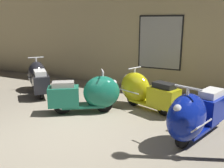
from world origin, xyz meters
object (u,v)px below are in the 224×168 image
object	(u,v)px
scooter_0	(38,77)
scooter_1	(90,94)
scooter_3	(194,115)
scooter_2	(143,91)

from	to	relation	value
scooter_0	scooter_1	xyz separation A→B (m)	(2.28, -0.76, -0.02)
scooter_0	scooter_3	xyz separation A→B (m)	(4.69, -1.14, 0.01)
scooter_1	scooter_3	size ratio (longest dim) A/B	0.89
scooter_2	scooter_3	size ratio (longest dim) A/B	0.92
scooter_0	scooter_2	size ratio (longest dim) A/B	0.95
scooter_1	scooter_3	distance (m)	2.44
scooter_0	scooter_2	world-z (taller)	scooter_0
scooter_2	scooter_1	bearing A→B (deg)	60.04
scooter_0	scooter_3	distance (m)	4.82
scooter_0	scooter_3	size ratio (longest dim) A/B	0.87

